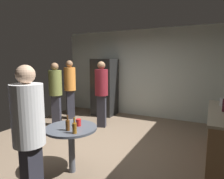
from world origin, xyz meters
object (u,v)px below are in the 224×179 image
at_px(foreground_table, 71,134).
at_px(beer_bottle_brown, 68,125).
at_px(person_in_olive_shirt, 56,89).
at_px(person_in_maroon_shirt, 101,89).
at_px(plastic_cup_red, 78,122).
at_px(person_in_white_shirt, 29,130).
at_px(refrigerator, 105,87).
at_px(person_in_orange_shirt, 70,85).
at_px(beer_bottle_amber, 74,128).

bearing_deg(foreground_table, beer_bottle_brown, -70.19).
distance_m(person_in_olive_shirt, person_in_maroon_shirt, 1.23).
bearing_deg(plastic_cup_red, foreground_table, -123.83).
distance_m(person_in_white_shirt, person_in_maroon_shirt, 3.11).
relative_size(person_in_olive_shirt, person_in_maroon_shirt, 0.98).
bearing_deg(refrigerator, beer_bottle_brown, -69.95).
bearing_deg(person_in_orange_shirt, plastic_cup_red, -6.60).
relative_size(beer_bottle_amber, person_in_orange_shirt, 0.13).
bearing_deg(refrigerator, person_in_orange_shirt, -128.64).
relative_size(refrigerator, beer_bottle_amber, 7.83).
height_order(beer_bottle_brown, person_in_orange_shirt, person_in_orange_shirt).
bearing_deg(person_in_maroon_shirt, refrigerator, -171.21).
height_order(foreground_table, beer_bottle_brown, beer_bottle_brown).
bearing_deg(person_in_maroon_shirt, person_in_olive_shirt, -84.85).
height_order(foreground_table, person_in_olive_shirt, person_in_olive_shirt).
height_order(foreground_table, person_in_white_shirt, person_in_white_shirt).
xyz_separation_m(person_in_orange_shirt, person_in_white_shirt, (2.03, -3.25, -0.03)).
bearing_deg(beer_bottle_brown, person_in_orange_shirt, 127.77).
bearing_deg(plastic_cup_red, person_in_maroon_shirt, 109.84).
distance_m(plastic_cup_red, person_in_white_shirt, 1.03).
bearing_deg(person_in_white_shirt, beer_bottle_amber, 9.39).
bearing_deg(person_in_olive_shirt, person_in_maroon_shirt, 86.17).
bearing_deg(person_in_olive_shirt, foreground_table, 22.39).
relative_size(foreground_table, person_in_olive_shirt, 0.47).
height_order(refrigerator, person_in_orange_shirt, refrigerator).
distance_m(foreground_table, person_in_white_shirt, 0.99).
relative_size(beer_bottle_amber, person_in_maroon_shirt, 0.13).
relative_size(foreground_table, person_in_white_shirt, 0.47).
distance_m(beer_bottle_brown, person_in_maroon_shirt, 2.35).
height_order(person_in_orange_shirt, person_in_olive_shirt, person_in_orange_shirt).
bearing_deg(refrigerator, plastic_cup_red, -68.26).
height_order(person_in_orange_shirt, person_in_maroon_shirt, person_in_orange_shirt).
distance_m(beer_bottle_amber, beer_bottle_brown, 0.17).
bearing_deg(refrigerator, person_in_olive_shirt, -111.56).
height_order(beer_bottle_amber, person_in_orange_shirt, person_in_orange_shirt).
distance_m(beer_bottle_amber, person_in_white_shirt, 0.74).
bearing_deg(foreground_table, refrigerator, 110.06).
bearing_deg(person_in_orange_shirt, refrigerator, 93.90).
xyz_separation_m(person_in_olive_shirt, person_in_maroon_shirt, (1.15, 0.45, 0.02)).
xyz_separation_m(foreground_table, plastic_cup_red, (0.07, 0.10, 0.16)).
bearing_deg(plastic_cup_red, person_in_olive_shirt, 140.39).
xyz_separation_m(foreground_table, person_in_olive_shirt, (-1.80, 1.65, 0.36)).
distance_m(person_in_orange_shirt, person_in_white_shirt, 3.84).
bearing_deg(person_in_orange_shirt, beer_bottle_brown, -9.70).
bearing_deg(beer_bottle_brown, refrigerator, 110.05).
distance_m(person_in_orange_shirt, person_in_maroon_shirt, 1.25).
height_order(plastic_cup_red, person_in_maroon_shirt, person_in_maroon_shirt).
relative_size(person_in_orange_shirt, person_in_white_shirt, 1.03).
distance_m(beer_bottle_amber, person_in_olive_shirt, 2.73).
bearing_deg(person_in_white_shirt, refrigerator, 32.05).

